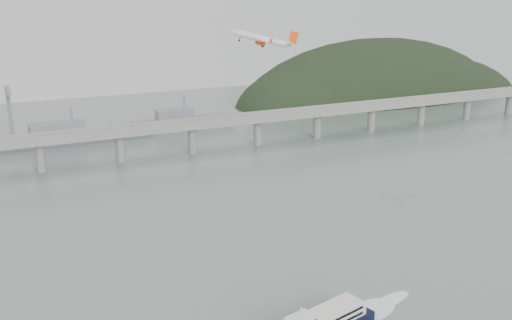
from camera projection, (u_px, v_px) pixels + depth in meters
ground at (316, 284)px, 234.11m from camera, size 900.00×900.00×0.00m
bridge at (162, 131)px, 402.08m from camera, size 800.00×22.00×23.90m
headland at (385, 112)px, 644.32m from camera, size 365.00×155.00×156.00m
airliner at (264, 39)px, 309.30m from camera, size 34.48×32.17×11.26m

